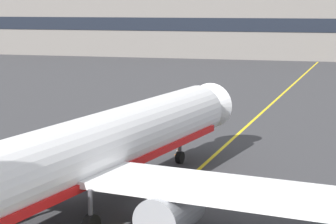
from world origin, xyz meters
name	(u,v)px	position (x,y,z in m)	size (l,w,h in m)	color
taxiway_centreline	(206,162)	(0.00, 30.00, 0.00)	(0.30, 180.00, 0.01)	yellow
airliner_foreground	(67,161)	(-4.35, 14.79, 3.37)	(32.35, 41.34, 11.65)	white
safety_cone_by_nose_gear	(178,151)	(-2.68, 31.98, 0.26)	(0.44, 0.44, 0.55)	orange
terminal_building	(305,25)	(0.28, 127.20, 7.08)	(158.44, 12.40, 14.15)	slate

